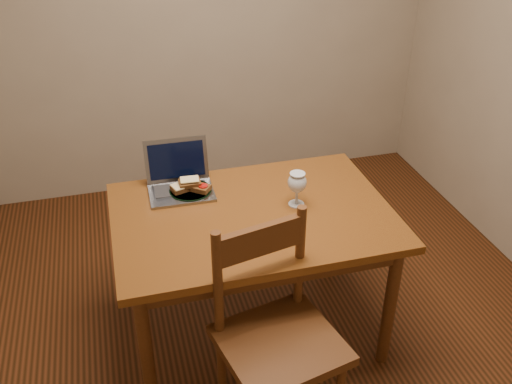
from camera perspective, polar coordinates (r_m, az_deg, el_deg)
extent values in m
cube|color=black|center=(3.21, 1.16, -12.48)|extent=(3.20, 3.20, 0.02)
cube|color=gray|center=(3.99, -5.41, 18.01)|extent=(3.20, 0.02, 2.60)
cube|color=gray|center=(1.28, 23.38, -17.24)|extent=(3.20, 0.02, 2.60)
cube|color=#56270E|center=(2.68, -0.32, -2.45)|extent=(1.30, 0.90, 0.04)
cylinder|color=#40240D|center=(2.57, -10.89, -15.63)|extent=(0.06, 0.06, 0.70)
cylinder|color=#40240D|center=(2.81, 13.23, -11.03)|extent=(0.06, 0.06, 0.70)
cylinder|color=#40240D|center=(3.13, -12.26, -5.92)|extent=(0.06, 0.06, 0.70)
cylinder|color=#40240D|center=(3.33, 7.57, -2.89)|extent=(0.06, 0.06, 0.70)
cube|color=#40240D|center=(2.40, 2.44, -15.02)|extent=(0.55, 0.53, 0.04)
cube|color=#40240D|center=(2.24, 0.42, -4.85)|extent=(0.37, 0.11, 0.13)
cylinder|color=black|center=(2.83, -6.57, 0.07)|extent=(0.21, 0.21, 0.02)
cube|color=slate|center=(2.82, -7.45, -0.13)|extent=(0.32, 0.23, 0.01)
cube|color=slate|center=(2.89, -7.97, 3.22)|extent=(0.32, 0.07, 0.21)
cube|color=black|center=(2.89, -7.97, 3.22)|extent=(0.28, 0.05, 0.17)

